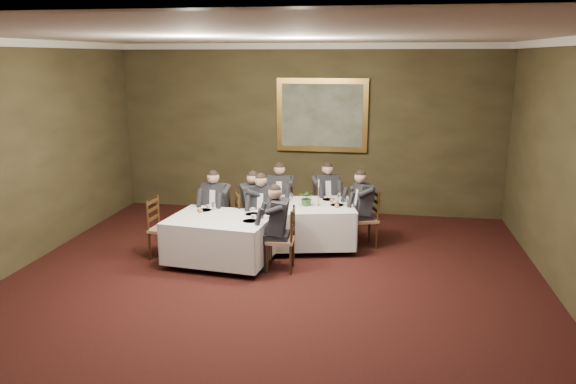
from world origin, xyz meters
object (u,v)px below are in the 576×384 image
(table_main, at_px, (307,222))
(centerpiece, at_px, (307,197))
(chair_main_endright, at_px, (364,230))
(candlestick, at_px, (319,196))
(diner_main_backright, at_px, (326,206))
(chair_sec_endleft, at_px, (164,241))
(chair_sec_endright, at_px, (281,252))
(diner_sec_backleft, at_px, (216,217))
(diner_main_endright, at_px, (364,218))
(chair_sec_backright, at_px, (263,233))
(table_second, at_px, (221,236))
(chair_main_backleft, at_px, (280,218))
(diner_sec_backright, at_px, (262,221))
(diner_main_endleft, at_px, (249,219))
(chair_sec_backleft, at_px, (217,229))
(diner_main_backleft, at_px, (280,207))
(chair_main_endleft, at_px, (248,232))
(painting, at_px, (322,115))
(chair_main_backright, at_px, (325,218))
(diner_sec_endright, at_px, (280,238))

(table_main, height_order, centerpiece, centerpiece)
(chair_main_endright, height_order, candlestick, candlestick)
(diner_main_backright, relative_size, centerpiece, 4.44)
(chair_sec_endleft, bearing_deg, table_main, 115.75)
(diner_main_backright, distance_m, chair_sec_endright, 2.08)
(diner_main_backright, bearing_deg, diner_sec_backleft, 8.30)
(diner_main_endright, distance_m, chair_sec_backright, 1.78)
(table_second, xyz_separation_m, chair_sec_endleft, (-1.00, 0.12, -0.17))
(table_second, relative_size, centerpiece, 5.69)
(table_second, bearing_deg, chair_main_backleft, 69.14)
(chair_main_endright, xyz_separation_m, diner_sec_backright, (-1.71, -0.48, 0.23))
(diner_main_endleft, relative_size, chair_sec_backright, 1.35)
(chair_main_endright, relative_size, chair_sec_endleft, 1.00)
(table_second, relative_size, diner_sec_backleft, 1.28)
(chair_sec_endleft, xyz_separation_m, candlestick, (2.45, 0.88, 0.65))
(table_main, bearing_deg, diner_main_endright, 12.38)
(chair_sec_backleft, distance_m, chair_sec_backright, 0.85)
(chair_sec_backleft, bearing_deg, diner_main_backleft, -135.39)
(diner_sec_backleft, bearing_deg, diner_main_endleft, 178.96)
(chair_sec_endright, height_order, candlestick, candlestick)
(chair_main_endleft, relative_size, painting, 0.53)
(chair_sec_backleft, bearing_deg, painting, -119.05)
(table_main, relative_size, chair_sec_endleft, 1.82)
(table_main, distance_m, diner_main_endright, 1.00)
(chair_main_backright, bearing_deg, diner_sec_backleft, 8.61)
(centerpiece, relative_size, candlestick, 0.65)
(chair_main_backleft, bearing_deg, chair_sec_backleft, 39.87)
(chair_sec_backright, bearing_deg, chair_main_endright, -164.03)
(diner_main_backleft, height_order, chair_main_endleft, diner_main_backleft)
(diner_sec_backleft, relative_size, chair_sec_backright, 1.35)
(candlestick, height_order, painting, painting)
(chair_main_endright, distance_m, chair_sec_backright, 1.77)
(chair_main_backleft, relative_size, centerpiece, 3.30)
(chair_sec_endright, height_order, centerpiece, centerpiece)
(diner_sec_backright, distance_m, centerpiece, 0.87)
(table_main, relative_size, chair_main_endleft, 1.82)
(chair_sec_backright, bearing_deg, chair_main_backleft, -97.46)
(chair_main_backright, relative_size, diner_sec_backright, 0.74)
(diner_main_backright, xyz_separation_m, painting, (-0.24, 1.40, 1.55))
(table_second, bearing_deg, table_main, 39.06)
(chair_main_backleft, height_order, chair_main_backright, same)
(diner_sec_backleft, bearing_deg, diner_main_endright, -167.69)
(chair_main_endleft, height_order, diner_main_endleft, diner_main_endleft)
(chair_main_endright, distance_m, centerpiece, 1.19)
(chair_main_endright, height_order, centerpiece, centerpiece)
(table_main, xyz_separation_m, centerpiece, (0.01, -0.06, 0.47))
(chair_main_backright, distance_m, painting, 2.27)
(diner_sec_backright, distance_m, candlestick, 1.05)
(diner_main_endright, height_order, centerpiece, diner_main_endright)
(diner_sec_endright, bearing_deg, table_main, -15.82)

